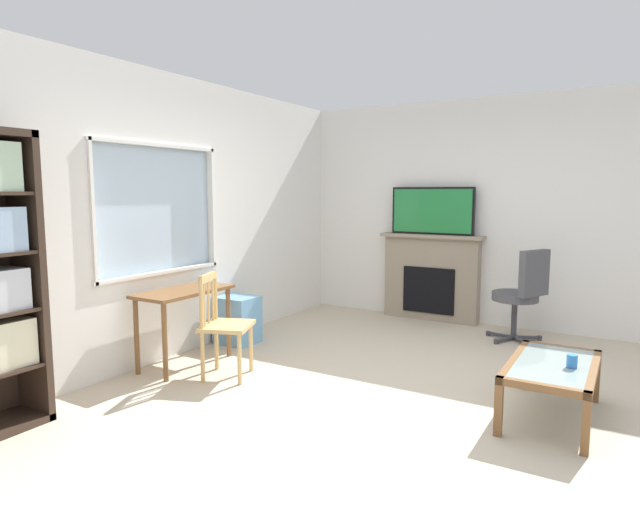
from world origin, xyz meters
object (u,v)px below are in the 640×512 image
at_px(tv, 432,211).
at_px(office_chair, 522,291).
at_px(fireplace, 431,277).
at_px(desk_under_window, 184,303).
at_px(wooden_chair, 223,324).
at_px(plastic_drawer_unit, 237,320).
at_px(coffee_table, 552,371).
at_px(sippy_cup, 572,361).

height_order(tv, office_chair, tv).
bearing_deg(fireplace, tv, -180.00).
distance_m(desk_under_window, wooden_chair, 0.53).
distance_m(wooden_chair, tv, 3.17).
height_order(desk_under_window, tv, tv).
bearing_deg(office_chair, wooden_chair, 140.47).
height_order(plastic_drawer_unit, coffee_table, plastic_drawer_unit).
distance_m(desk_under_window, office_chair, 3.47).
xyz_separation_m(wooden_chair, office_chair, (2.44, -2.01, 0.09)).
xyz_separation_m(desk_under_window, office_chair, (2.38, -2.53, -0.03)).
distance_m(plastic_drawer_unit, coffee_table, 3.15).
bearing_deg(desk_under_window, coffee_table, -81.40).
distance_m(wooden_chair, coffee_table, 2.62).
bearing_deg(plastic_drawer_unit, tv, -34.76).
height_order(tv, coffee_table, tv).
distance_m(fireplace, sippy_cup, 3.06).
xyz_separation_m(desk_under_window, tv, (2.85, -1.36, 0.78)).
height_order(desk_under_window, sippy_cup, desk_under_window).
relative_size(desk_under_window, wooden_chair, 1.02).
bearing_deg(wooden_chair, tv, -16.22).
bearing_deg(fireplace, wooden_chair, 163.88).
height_order(fireplace, coffee_table, fireplace).
xyz_separation_m(wooden_chair, fireplace, (2.93, -0.85, 0.08)).
relative_size(desk_under_window, fireplace, 0.71).
bearing_deg(sippy_cup, coffee_table, 71.39).
height_order(wooden_chair, coffee_table, wooden_chair).
relative_size(fireplace, coffee_table, 1.26).
distance_m(fireplace, tv, 0.82).
xyz_separation_m(fireplace, tv, (-0.02, -0.00, 0.82)).
bearing_deg(desk_under_window, fireplace, -25.44).
bearing_deg(coffee_table, sippy_cup, -108.61).
relative_size(tv, office_chair, 1.03).
bearing_deg(desk_under_window, wooden_chair, -97.22).
relative_size(fireplace, tv, 1.24).
bearing_deg(office_chair, tv, 67.84).
height_order(wooden_chair, sippy_cup, wooden_chair).
xyz_separation_m(plastic_drawer_unit, tv, (2.04, -1.41, 1.11)).
xyz_separation_m(wooden_chair, sippy_cup, (0.49, -2.68, -0.02)).
xyz_separation_m(wooden_chair, plastic_drawer_unit, (0.88, 0.57, -0.21)).
distance_m(tv, office_chair, 1.50).
bearing_deg(office_chair, desk_under_window, 133.19).
relative_size(wooden_chair, plastic_drawer_unit, 1.80).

